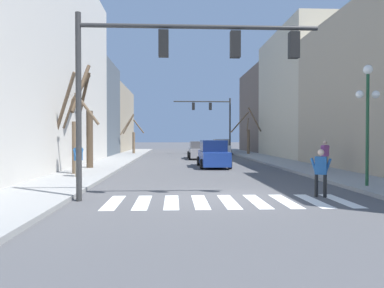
{
  "coord_description": "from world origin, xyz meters",
  "views": [
    {
      "loc": [
        -1.73,
        -12.52,
        2.05
      ],
      "look_at": [
        -0.06,
        21.55,
        1.37
      ],
      "focal_mm": 35.0,
      "sensor_mm": 36.0,
      "label": 1
    }
  ],
  "objects": [
    {
      "name": "crosswalk_stripes",
      "position": [
        -0.0,
        -0.87,
        0.0
      ],
      "size": [
        7.65,
        2.6,
        0.01
      ],
      "color": "white",
      "rests_on": "ground_plane"
    },
    {
      "name": "building_row_left",
      "position": [
        -10.94,
        18.93,
        5.43
      ],
      "size": [
        6.0,
        52.19,
        13.47
      ],
      "color": "beige",
      "rests_on": "ground_plane"
    },
    {
      "name": "sidewalk_left",
      "position": [
        -6.46,
        0.0,
        0.07
      ],
      "size": [
        2.95,
        90.0,
        0.15
      ],
      "color": "gray",
      "rests_on": "ground_plane"
    },
    {
      "name": "building_row_right",
      "position": [
        10.94,
        18.18,
        5.46
      ],
      "size": [
        6.0,
        48.09,
        11.96
      ],
      "color": "#BCB299",
      "rests_on": "ground_plane"
    },
    {
      "name": "street_tree_left_far",
      "position": [
        6.47,
        28.31,
        2.39
      ],
      "size": [
        3.38,
        1.34,
        5.14
      ],
      "color": "brown",
      "rests_on": "sidewalk_right"
    },
    {
      "name": "street_tree_right_mid",
      "position": [
        -7.03,
        10.4,
        3.07
      ],
      "size": [
        1.75,
        3.1,
        6.27
      ],
      "color": "#473828",
      "rests_on": "sidewalk_left"
    },
    {
      "name": "street_tree_left_mid",
      "position": [
        -6.4,
        30.15,
        2.2
      ],
      "size": [
        2.68,
        0.98,
        4.5
      ],
      "color": "brown",
      "rests_on": "sidewalk_left"
    },
    {
      "name": "car_driving_toward_lane",
      "position": [
        3.82,
        31.23,
        0.81
      ],
      "size": [
        2.08,
        4.18,
        1.75
      ],
      "rotation": [
        0.0,
        0.0,
        1.57
      ],
      "color": "white",
      "rests_on": "ground_plane"
    },
    {
      "name": "pedestrian_on_right_sidewalk",
      "position": [
        3.23,
        -0.15,
        0.96
      ],
      "size": [
        0.66,
        0.4,
        1.62
      ],
      "rotation": [
        0.0,
        0.0,
        5.8
      ],
      "color": "black",
      "rests_on": "ground_plane"
    },
    {
      "name": "pedestrian_waiting_at_curb",
      "position": [
        6.69,
        7.88,
        1.14
      ],
      "size": [
        0.68,
        0.41,
        1.68
      ],
      "rotation": [
        0.0,
        0.0,
        0.48
      ],
      "color": "#7A705B",
      "rests_on": "sidewalk_right"
    },
    {
      "name": "ground_plane",
      "position": [
        0.0,
        0.0,
        0.0
      ],
      "size": [
        240.0,
        240.0,
        0.0
      ],
      "primitive_type": "plane",
      "color": "#4C4C4F"
    },
    {
      "name": "traffic_signal_far",
      "position": [
        2.89,
        30.17,
        4.67
      ],
      "size": [
        6.57,
        0.28,
        6.46
      ],
      "color": "#2D2D2D",
      "rests_on": "ground_plane"
    },
    {
      "name": "street_lamp_right_corner",
      "position": [
        5.74,
        1.55,
        3.43
      ],
      "size": [
        0.95,
        0.36,
        4.66
      ],
      "color": "#1E4C2D",
      "rests_on": "sidewalk_right"
    },
    {
      "name": "car_at_intersection",
      "position": [
        0.67,
        21.8,
        0.76
      ],
      "size": [
        2.16,
        4.86,
        1.61
      ],
      "rotation": [
        0.0,
        0.0,
        1.57
      ],
      "color": "gray",
      "rests_on": "ground_plane"
    },
    {
      "name": "pedestrian_near_right_corner",
      "position": [
        -6.26,
        5.44,
        1.11
      ],
      "size": [
        0.39,
        0.66,
        1.62
      ],
      "rotation": [
        0.0,
        0.0,
        1.1
      ],
      "color": "#7A705B",
      "rests_on": "sidewalk_left"
    },
    {
      "name": "car_parked_right_mid",
      "position": [
        0.92,
        12.33,
        0.84
      ],
      "size": [
        1.98,
        4.85,
        1.81
      ],
      "rotation": [
        0.0,
        0.0,
        1.57
      ],
      "color": "navy",
      "rests_on": "ground_plane"
    },
    {
      "name": "traffic_signal_near",
      "position": [
        -1.8,
        -0.53,
        4.47
      ],
      "size": [
        7.76,
        0.28,
        5.96
      ],
      "color": "#2D2D2D",
      "rests_on": "ground_plane"
    },
    {
      "name": "street_tree_right_near",
      "position": [
        -6.88,
        7.05,
        2.3
      ],
      "size": [
        2.53,
        1.29,
        5.25
      ],
      "color": "brown",
      "rests_on": "sidewalk_left"
    }
  ]
}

